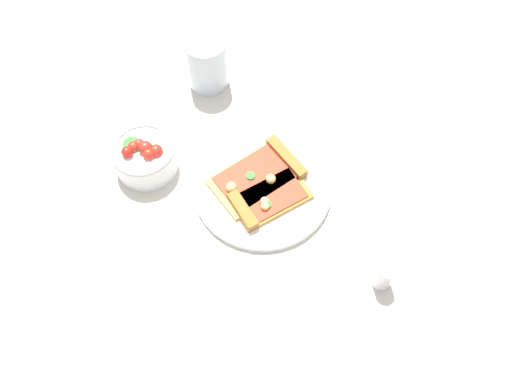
{
  "coord_description": "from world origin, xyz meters",
  "views": [
    {
      "loc": [
        0.1,
        0.45,
        0.81
      ],
      "look_at": [
        -0.0,
        0.02,
        0.03
      ],
      "focal_mm": 36.11,
      "sensor_mm": 36.0,
      "label": 1
    }
  ],
  "objects": [
    {
      "name": "ground_plane",
      "position": [
        0.0,
        0.0,
        0.0
      ],
      "size": [
        2.4,
        2.4,
        0.0
      ],
      "primitive_type": "plane",
      "color": "beige",
      "rests_on": "ground"
    },
    {
      "name": "plate",
      "position": [
        -0.02,
        0.0,
        0.01
      ],
      "size": [
        0.25,
        0.25,
        0.01
      ],
      "primitive_type": "cylinder",
      "color": "white",
      "rests_on": "ground_plane"
    },
    {
      "name": "pizza_slice_near",
      "position": [
        -0.01,
        0.03,
        0.02
      ],
      "size": [
        0.15,
        0.11,
        0.02
      ],
      "color": "gold",
      "rests_on": "plate"
    },
    {
      "name": "pizza_slice_far",
      "position": [
        -0.02,
        -0.02,
        0.02
      ],
      "size": [
        0.18,
        0.15,
        0.03
      ],
      "color": "#E5B256",
      "rests_on": "plate"
    },
    {
      "name": "salad_bowl",
      "position": [
        0.18,
        -0.1,
        0.03
      ],
      "size": [
        0.11,
        0.11,
        0.07
      ],
      "color": "white",
      "rests_on": "ground_plane"
    },
    {
      "name": "soda_glass",
      "position": [
        0.03,
        -0.27,
        0.05
      ],
      "size": [
        0.08,
        0.08,
        0.11
      ],
      "color": "silver",
      "rests_on": "ground_plane"
    },
    {
      "name": "paper_napkin",
      "position": [
        -0.03,
        0.25,
        0.0
      ],
      "size": [
        0.14,
        0.17,
        0.0
      ],
      "primitive_type": "cube",
      "rotation": [
        0.0,
        0.0,
        0.17
      ],
      "color": "silver",
      "rests_on": "ground_plane"
    },
    {
      "name": "pepper_shaker",
      "position": [
        -0.16,
        0.22,
        0.04
      ],
      "size": [
        0.03,
        0.03,
        0.07
      ],
      "color": "silver",
      "rests_on": "ground_plane"
    }
  ]
}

